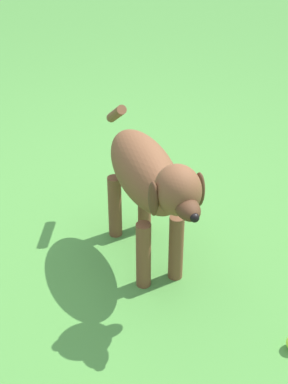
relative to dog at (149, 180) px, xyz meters
name	(u,v)px	position (x,y,z in m)	size (l,w,h in m)	color
ground	(126,239)	(0.02, 0.20, -0.44)	(14.00, 14.00, 0.00)	#478438
dog	(149,180)	(0.00, 0.00, 0.00)	(0.40, 0.95, 0.66)	brown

